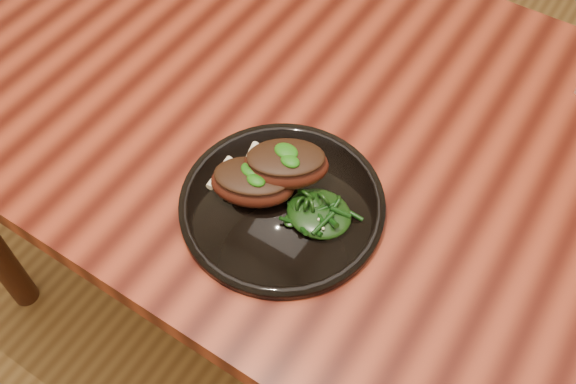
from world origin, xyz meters
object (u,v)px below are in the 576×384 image
(greens_heap, at_px, (319,211))
(desk, at_px, (380,174))
(lamb_chop_front, at_px, (252,182))
(plate, at_px, (282,204))

(greens_heap, bearing_deg, desk, 87.01)
(lamb_chop_front, bearing_deg, desk, 61.60)
(plate, height_order, greens_heap, greens_heap)
(plate, bearing_deg, greens_heap, 5.19)
(desk, bearing_deg, plate, -109.25)
(desk, distance_m, greens_heap, 0.21)
(plate, distance_m, greens_heap, 0.06)
(lamb_chop_front, bearing_deg, plate, 13.87)
(plate, bearing_deg, desk, 70.75)
(desk, height_order, lamb_chop_front, lamb_chop_front)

